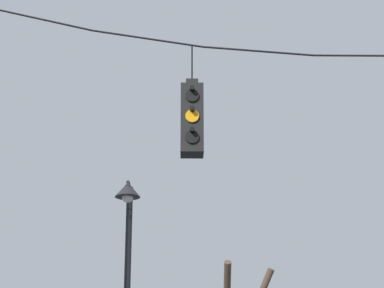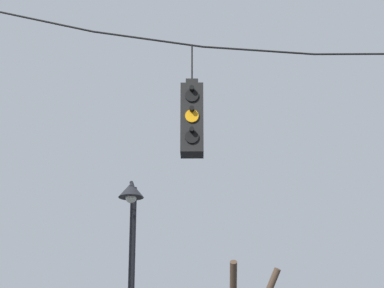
{
  "view_description": "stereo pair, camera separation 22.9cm",
  "coord_description": "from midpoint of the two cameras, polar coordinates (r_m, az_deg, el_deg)",
  "views": [
    {
      "loc": [
        -2.87,
        -10.34,
        1.53
      ],
      "look_at": [
        -2.74,
        0.1,
        5.12
      ],
      "focal_mm": 70.0,
      "sensor_mm": 36.0,
      "label": 1
    },
    {
      "loc": [
        -2.64,
        -10.34,
        1.53
      ],
      "look_at": [
        -2.74,
        0.1,
        5.12
      ],
      "focal_mm": 70.0,
      "sensor_mm": 36.0,
      "label": 2
    }
  ],
  "objects": [
    {
      "name": "span_wire",
      "position": [
        12.04,
        13.87,
        7.85
      ],
      "size": [
        12.03,
        0.03,
        0.85
      ],
      "color": "black"
    },
    {
      "name": "traffic_light_over_intersection",
      "position": [
        11.18,
        0.59,
        1.9
      ],
      "size": [
        0.34,
        0.58,
        1.78
      ],
      "color": "black"
    },
    {
      "name": "street_lamp",
      "position": [
        13.72,
        -4.22,
        -9.02
      ],
      "size": [
        0.47,
        0.81,
        5.38
      ],
      "color": "black",
      "rests_on": "ground_plane"
    }
  ]
}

